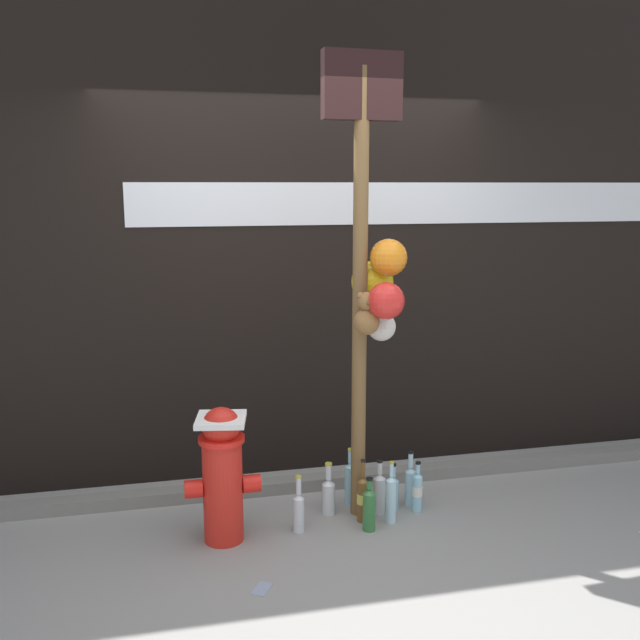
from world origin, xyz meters
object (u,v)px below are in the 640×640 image
memorial_post (372,260)px  bottle_1 (379,492)px  bottle_2 (350,482)px  bottle_8 (391,498)px  bottle_9 (299,510)px  fire_hydrant (222,471)px  bottle_0 (393,491)px  bottle_7 (417,491)px  bottle_5 (363,498)px  bottle_4 (328,494)px  bottle_6 (410,484)px  bottle_3 (369,508)px

memorial_post → bottle_1: 1.39m
bottle_2 → bottle_8: (0.17, -0.29, 0.01)m
memorial_post → bottle_9: size_ratio=7.86×
bottle_2 → bottle_8: size_ratio=0.95×
memorial_post → fire_hydrant: memorial_post is taller
bottle_1 → bottle_9: 0.53m
bottle_0 → bottle_7: (0.14, -0.06, 0.01)m
bottle_1 → bottle_7: size_ratio=1.06×
bottle_0 → bottle_5: size_ratio=0.77×
bottle_8 → bottle_5: bearing=162.5°
bottle_0 → bottle_4: (-0.39, 0.03, 0.01)m
bottle_5 → bottle_9: size_ratio=1.13×
bottle_2 → bottle_6: bearing=-16.3°
bottle_0 → bottle_1: bearing=-164.8°
bottle_1 → bottle_5: bottle_5 is taller
bottle_2 → bottle_4: (-0.16, -0.11, -0.02)m
memorial_post → bottle_3: memorial_post is taller
bottle_0 → fire_hydrant: bearing=-172.0°
bottle_2 → bottle_8: 0.34m
bottle_6 → bottle_7: (0.01, -0.09, -0.01)m
bottle_7 → bottle_2: bearing=152.1°
bottle_2 → bottle_8: bottle_8 is taller
bottle_8 → bottle_7: bearing=26.2°
bottle_0 → bottle_4: size_ratio=0.91×
bottle_4 → bottle_1: bearing=-10.5°
bottle_8 → memorial_post: bearing=123.2°
bottle_4 → bottle_9: size_ratio=0.96×
bottle_2 → bottle_4: size_ratio=1.11×
bottle_2 → bottle_7: bearing=-27.9°
bottle_7 → bottle_1: bearing=172.5°
fire_hydrant → bottle_3: 0.86m
memorial_post → bottle_8: memorial_post is taller
memorial_post → bottle_0: memorial_post is taller
bottle_8 → bottle_9: size_ratio=1.12×
memorial_post → fire_hydrant: bearing=-171.3°
bottle_1 → bottle_3: bottle_1 is taller
memorial_post → bottle_8: size_ratio=7.05×
bottle_6 → bottle_2: bearing=163.7°
bottle_1 → bottle_4: size_ratio=1.04×
bottle_1 → bottle_4: 0.30m
fire_hydrant → bottle_8: (0.97, -0.01, -0.25)m
bottle_1 → bottle_9: bearing=-167.1°
bottle_4 → bottle_8: size_ratio=0.86×
bottle_3 → bottle_4: bearing=125.8°
bottle_2 → bottle_7: bottle_2 is taller
fire_hydrant → bottle_9: (0.42, 0.00, -0.27)m
fire_hydrant → bottle_9: fire_hydrant is taller
bottle_2 → bottle_3: size_ratio=1.13×
fire_hydrant → bottle_0: bearing=8.0°
bottle_1 → bottle_2: 0.21m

